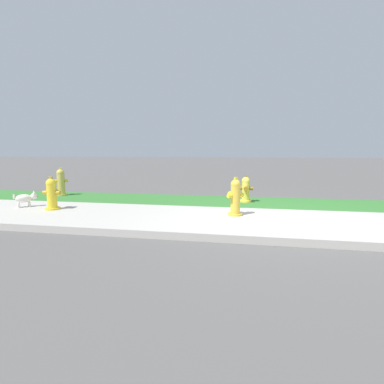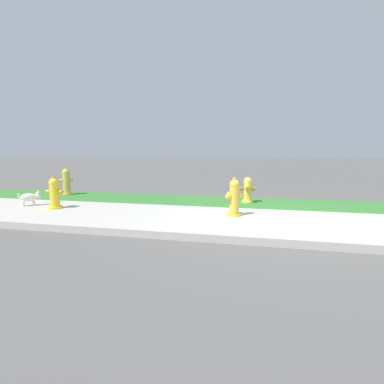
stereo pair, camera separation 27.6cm
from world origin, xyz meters
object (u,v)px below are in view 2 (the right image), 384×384
object	(u,v)px
fire_hydrant_by_grass_verge	(234,197)
fire_hydrant_mid_block	(66,182)
fire_hydrant_near_corner	(55,193)
fire_hydrant_at_driveway	(248,190)
small_white_dog	(30,197)

from	to	relation	value
fire_hydrant_by_grass_verge	fire_hydrant_mid_block	size ratio (longest dim) A/B	0.95
fire_hydrant_near_corner	fire_hydrant_by_grass_verge	bearing A→B (deg)	-4.49
fire_hydrant_mid_block	fire_hydrant_near_corner	bearing A→B (deg)	-95.58
fire_hydrant_at_driveway	fire_hydrant_by_grass_verge	bearing A→B (deg)	78.94
fire_hydrant_at_driveway	fire_hydrant_mid_block	size ratio (longest dim) A/B	0.84
fire_hydrant_mid_block	small_white_dog	bearing A→B (deg)	-114.76
fire_hydrant_mid_block	fire_hydrant_near_corner	distance (m)	2.30
fire_hydrant_at_driveway	small_white_dog	distance (m)	5.30
fire_hydrant_at_driveway	fire_hydrant_near_corner	size ratio (longest dim) A/B	0.93
fire_hydrant_by_grass_verge	fire_hydrant_mid_block	distance (m)	5.50
fire_hydrant_by_grass_verge	fire_hydrant_at_driveway	bearing A→B (deg)	44.42
fire_hydrant_at_driveway	fire_hydrant_mid_block	bearing A→B (deg)	-6.54
fire_hydrant_at_driveway	fire_hydrant_near_corner	xyz separation A→B (m)	(-4.23, -1.83, 0.03)
fire_hydrant_mid_block	fire_hydrant_near_corner	xyz separation A→B (m)	(1.13, -2.00, -0.04)
fire_hydrant_by_grass_verge	fire_hydrant_mid_block	xyz separation A→B (m)	(-5.17, 1.87, 0.02)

